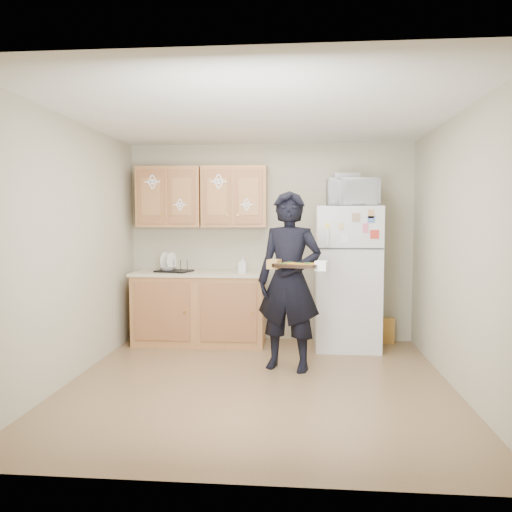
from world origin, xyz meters
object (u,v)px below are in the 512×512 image
object	(u,v)px
refrigerator	(347,278)
dish_rack	(174,265)
baking_tray	(298,266)
microwave	(352,193)
person	(289,281)

from	to	relation	value
refrigerator	dish_rack	size ratio (longest dim) A/B	4.19
baking_tray	microwave	world-z (taller)	microwave
baking_tray	person	bearing A→B (deg)	122.59
refrigerator	microwave	world-z (taller)	microwave
microwave	baking_tray	bearing A→B (deg)	-121.78
person	microwave	world-z (taller)	microwave
person	baking_tray	size ratio (longest dim) A/B	4.37
microwave	dish_rack	world-z (taller)	microwave
person	dish_rack	xyz separation A→B (m)	(-1.44, 0.94, 0.06)
person	microwave	size ratio (longest dim) A/B	3.14
microwave	dish_rack	distance (m)	2.33
refrigerator	dish_rack	distance (m)	2.12
person	baking_tray	distance (m)	0.35
baking_tray	microwave	distance (m)	1.54
dish_rack	baking_tray	bearing A→B (deg)	-38.90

